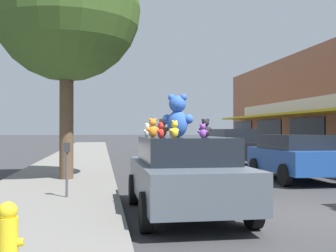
{
  "coord_description": "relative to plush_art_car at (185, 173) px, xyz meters",
  "views": [
    {
      "loc": [
        -4.15,
        -7.94,
        1.74
      ],
      "look_at": [
        -2.41,
        3.16,
        1.83
      ],
      "focal_mm": 45.0,
      "sensor_mm": 36.0,
      "label": 1
    }
  ],
  "objects": [
    {
      "name": "street_tree",
      "position": [
        -2.8,
        5.36,
        4.79
      ],
      "size": [
        4.74,
        4.74,
        7.86
      ],
      "color": "brown",
      "rests_on": "sidewalk_near"
    },
    {
      "name": "teddy_bear_white",
      "position": [
        -0.72,
        0.61,
        0.88
      ],
      "size": [
        0.18,
        0.22,
        0.3
      ],
      "rotation": [
        0.0,
        0.0,
        4.21
      ],
      "color": "white",
      "rests_on": "plush_art_car"
    },
    {
      "name": "parked_car_far_center",
      "position": [
        4.81,
        4.92,
        0.02
      ],
      "size": [
        2.18,
        4.03,
        1.56
      ],
      "color": "#1E4793",
      "rests_on": "ground_plane"
    },
    {
      "name": "fire_hydrant",
      "position": [
        -2.69,
        -3.62,
        -0.28
      ],
      "size": [
        0.33,
        0.22,
        0.79
      ],
      "color": "yellow",
      "rests_on": "sidewalk_near"
    },
    {
      "name": "ground_plane",
      "position": [
        2.48,
        -0.48,
        -0.84
      ],
      "size": [
        260.0,
        260.0,
        0.0
      ],
      "primitive_type": "plane",
      "color": "#333335"
    },
    {
      "name": "teddy_bear_purple",
      "position": [
        0.22,
        -0.63,
        0.87
      ],
      "size": [
        0.2,
        0.12,
        0.28
      ],
      "rotation": [
        0.0,
        0.0,
        3.16
      ],
      "color": "purple",
      "rests_on": "plush_art_car"
    },
    {
      "name": "teddy_bear_black",
      "position": [
        0.42,
        -0.06,
        0.92
      ],
      "size": [
        0.29,
        0.18,
        0.38
      ],
      "rotation": [
        0.0,
        0.0,
        3.28
      ],
      "color": "black",
      "rests_on": "plush_art_car"
    },
    {
      "name": "teddy_bear_giant",
      "position": [
        -0.15,
        -0.0,
        1.16
      ],
      "size": [
        0.67,
        0.49,
        0.88
      ],
      "rotation": [
        0.0,
        0.0,
        2.76
      ],
      "color": "blue",
      "rests_on": "plush_art_car"
    },
    {
      "name": "teddy_bear_orange",
      "position": [
        -0.66,
        0.04,
        0.93
      ],
      "size": [
        0.29,
        0.2,
        0.39
      ],
      "rotation": [
        0.0,
        0.0,
        3.4
      ],
      "color": "orange",
      "rests_on": "plush_art_car"
    },
    {
      "name": "teddy_bear_yellow",
      "position": [
        -0.32,
        -0.59,
        0.9
      ],
      "size": [
        0.24,
        0.21,
        0.33
      ],
      "rotation": [
        0.0,
        0.0,
        3.77
      ],
      "color": "yellow",
      "rests_on": "plush_art_car"
    },
    {
      "name": "parked_car_far_right",
      "position": [
        4.81,
        12.24,
        0.11
      ],
      "size": [
        2.0,
        4.53,
        1.76
      ],
      "color": "black",
      "rests_on": "ground_plane"
    },
    {
      "name": "teddy_bear_red",
      "position": [
        -0.62,
        -0.84,
        0.88
      ],
      "size": [
        0.17,
        0.21,
        0.29
      ],
      "rotation": [
        0.0,
        0.0,
        4.19
      ],
      "color": "red",
      "rests_on": "plush_art_car"
    },
    {
      "name": "teddy_bear_brown",
      "position": [
        -0.42,
        0.31,
        0.93
      ],
      "size": [
        0.27,
        0.26,
        0.39
      ],
      "rotation": [
        0.0,
        0.0,
        2.4
      ],
      "color": "olive",
      "rests_on": "plush_art_car"
    },
    {
      "name": "plush_art_car",
      "position": [
        0.0,
        0.0,
        0.0
      ],
      "size": [
        2.09,
        4.41,
        1.58
      ],
      "rotation": [
        0.0,
        0.0,
        0.0
      ],
      "color": "#4C5660",
      "rests_on": "ground_plane"
    },
    {
      "name": "parking_meter",
      "position": [
        -2.48,
        1.63,
        0.13
      ],
      "size": [
        0.14,
        0.1,
        1.27
      ],
      "color": "#4C4C51",
      "rests_on": "sidewalk_near"
    },
    {
      "name": "sidewalk_near",
      "position": [
        -3.02,
        -0.48,
        -0.76
      ],
      "size": [
        3.52,
        90.0,
        0.16
      ],
      "color": "slate",
      "rests_on": "ground_plane"
    },
    {
      "name": "teddy_bear_pink",
      "position": [
        -0.1,
        1.05,
        0.84
      ],
      "size": [
        0.13,
        0.16,
        0.22
      ],
      "rotation": [
        0.0,
        0.0,
        2.04
      ],
      "color": "pink",
      "rests_on": "plush_art_car"
    }
  ]
}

